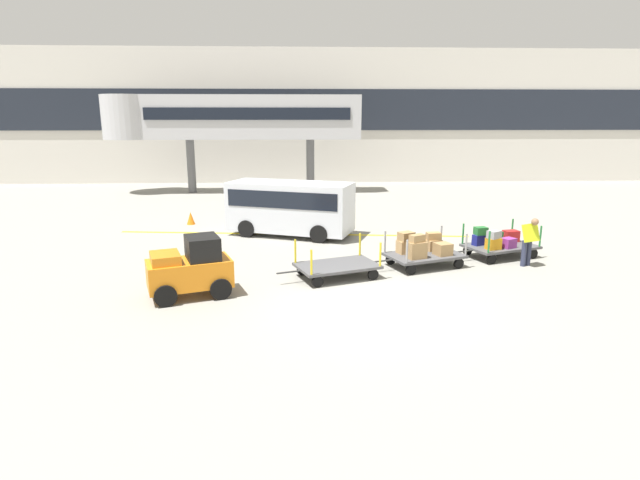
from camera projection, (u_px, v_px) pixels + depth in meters
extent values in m
plane|color=gray|center=(377.00, 305.00, 12.68)|extent=(120.00, 120.00, 0.00)
cube|color=yellow|center=(292.00, 234.00, 20.38)|extent=(13.95, 1.67, 0.01)
cube|color=beige|center=(324.00, 117.00, 36.85)|extent=(61.99, 2.40, 9.27)
cube|color=#1E232D|center=(325.00, 110.00, 35.53)|extent=(58.89, 0.12, 2.80)
cube|color=#B7B7BC|center=(250.00, 117.00, 30.83)|extent=(13.41, 2.20, 2.60)
cylinder|color=#B7B7BC|center=(128.00, 117.00, 30.51)|extent=(3.00, 3.00, 2.60)
cube|color=black|center=(248.00, 114.00, 29.67)|extent=(12.07, 0.08, 0.70)
cylinder|color=#59595B|center=(191.00, 166.00, 31.36)|extent=(0.50, 0.50, 3.28)
cylinder|color=#59595B|center=(310.00, 166.00, 31.67)|extent=(0.50, 0.50, 3.28)
cube|color=orange|center=(190.00, 273.00, 13.14)|extent=(2.35, 1.75, 0.70)
cube|color=black|center=(203.00, 248.00, 13.12)|extent=(1.09, 1.20, 0.60)
cube|color=orange|center=(165.00, 258.00, 12.81)|extent=(0.98, 1.12, 0.24)
cylinder|color=black|center=(161.00, 283.00, 13.43)|extent=(0.59, 0.36, 0.56)
cylinder|color=black|center=(165.00, 296.00, 12.50)|extent=(0.59, 0.36, 0.56)
cylinder|color=black|center=(213.00, 277.00, 13.94)|extent=(0.59, 0.36, 0.56)
cylinder|color=black|center=(221.00, 289.00, 13.00)|extent=(0.59, 0.36, 0.56)
cube|color=#4C4C4F|center=(337.00, 266.00, 14.76)|extent=(2.64, 2.10, 0.08)
cylinder|color=gold|center=(295.00, 251.00, 14.85)|extent=(0.06, 0.06, 0.70)
cylinder|color=gold|center=(311.00, 262.00, 13.70)|extent=(0.06, 0.06, 0.70)
cylinder|color=gold|center=(360.00, 244.00, 15.64)|extent=(0.06, 0.06, 0.70)
cylinder|color=gold|center=(380.00, 254.00, 14.48)|extent=(0.06, 0.06, 0.70)
cylinder|color=black|center=(302.00, 270.00, 15.02)|extent=(0.33, 0.20, 0.32)
cylinder|color=black|center=(317.00, 282.00, 13.95)|extent=(0.33, 0.20, 0.32)
cylinder|color=black|center=(355.00, 264.00, 15.66)|extent=(0.33, 0.20, 0.32)
cylinder|color=black|center=(373.00, 275.00, 14.59)|extent=(0.33, 0.20, 0.32)
cylinder|color=#333333|center=(288.00, 272.00, 14.21)|extent=(0.68, 0.29, 0.05)
cube|color=#4C4C4F|center=(424.00, 255.00, 15.87)|extent=(2.64, 2.10, 0.08)
cylinder|color=gray|center=(385.00, 242.00, 15.97)|extent=(0.06, 0.06, 0.70)
cylinder|color=gray|center=(407.00, 251.00, 14.81)|extent=(0.06, 0.06, 0.70)
cylinder|color=gray|center=(441.00, 236.00, 16.75)|extent=(0.06, 0.06, 0.70)
cylinder|color=gray|center=(466.00, 245.00, 15.59)|extent=(0.06, 0.06, 0.70)
cylinder|color=black|center=(391.00, 260.00, 16.13)|extent=(0.33, 0.20, 0.32)
cylinder|color=black|center=(411.00, 270.00, 15.06)|extent=(0.33, 0.20, 0.32)
cylinder|color=black|center=(436.00, 254.00, 16.77)|extent=(0.33, 0.20, 0.32)
cylinder|color=black|center=(459.00, 263.00, 15.70)|extent=(0.33, 0.20, 0.32)
cylinder|color=#333333|center=(382.00, 261.00, 15.32)|extent=(0.68, 0.29, 0.05)
cube|color=tan|center=(406.00, 247.00, 15.94)|extent=(0.60, 0.52, 0.40)
cube|color=#9E7A4C|center=(417.00, 250.00, 15.33)|extent=(0.64, 0.53, 0.51)
cube|color=tan|center=(433.00, 245.00, 16.28)|extent=(0.57, 0.51, 0.35)
cube|color=#9E7A4C|center=(443.00, 249.00, 15.73)|extent=(0.59, 0.59, 0.37)
cube|color=#9E7A4C|center=(406.00, 236.00, 15.86)|extent=(0.57, 0.52, 0.27)
cube|color=#9E7A4C|center=(417.00, 238.00, 15.24)|extent=(0.53, 0.45, 0.23)
cube|color=#A87F4C|center=(434.00, 236.00, 16.21)|extent=(0.47, 0.33, 0.24)
cube|color=#4C4C4F|center=(500.00, 246.00, 16.98)|extent=(2.64, 2.10, 0.08)
cylinder|color=#237033|center=(463.00, 234.00, 17.08)|extent=(0.06, 0.06, 0.70)
cylinder|color=#237033|center=(489.00, 242.00, 15.92)|extent=(0.06, 0.06, 0.70)
cylinder|color=#237033|center=(512.00, 229.00, 17.86)|extent=(0.06, 0.06, 0.70)
cylinder|color=#237033|center=(540.00, 236.00, 16.71)|extent=(0.06, 0.06, 0.70)
cylinder|color=black|center=(468.00, 250.00, 17.25)|extent=(0.33, 0.20, 0.32)
cylinder|color=black|center=(491.00, 259.00, 16.18)|extent=(0.33, 0.20, 0.32)
cylinder|color=black|center=(507.00, 246.00, 17.89)|extent=(0.33, 0.20, 0.32)
cylinder|color=black|center=(533.00, 254.00, 16.82)|extent=(0.33, 0.20, 0.32)
cylinder|color=#333333|center=(464.00, 251.00, 16.43)|extent=(0.68, 0.29, 0.05)
cube|color=navy|center=(480.00, 240.00, 16.97)|extent=(0.58, 0.44, 0.35)
cube|color=orange|center=(493.00, 244.00, 16.39)|extent=(0.51, 0.42, 0.37)
cube|color=#236B2D|center=(496.00, 237.00, 17.22)|extent=(0.51, 0.44, 0.39)
cube|color=#8C338C|center=(508.00, 243.00, 16.61)|extent=(0.54, 0.51, 0.32)
cube|color=red|center=(511.00, 236.00, 17.45)|extent=(0.55, 0.45, 0.38)
cube|color=#236B2D|center=(481.00, 231.00, 16.90)|extent=(0.44, 0.38, 0.26)
cube|color=#99999E|center=(494.00, 234.00, 16.32)|extent=(0.51, 0.47, 0.24)
cylinder|color=#2D334C|center=(524.00, 253.00, 15.90)|extent=(0.16, 0.16, 0.82)
cylinder|color=#2D334C|center=(528.00, 253.00, 15.98)|extent=(0.16, 0.16, 0.82)
cube|color=#D1E51E|center=(531.00, 233.00, 15.69)|extent=(0.53, 0.54, 0.61)
sphere|color=#8C6647|center=(535.00, 222.00, 15.50)|extent=(0.22, 0.22, 0.22)
cube|color=silver|center=(290.00, 206.00, 19.98)|extent=(5.16, 3.48, 1.90)
cube|color=black|center=(290.00, 196.00, 19.89)|extent=(4.82, 3.38, 0.64)
cylinder|color=black|center=(247.00, 228.00, 19.82)|extent=(0.72, 0.47, 0.68)
cylinder|color=black|center=(319.00, 234.00, 18.91)|extent=(0.72, 0.47, 0.68)
cone|color=orange|center=(191.00, 218.00, 22.19)|extent=(0.36, 0.36, 0.55)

